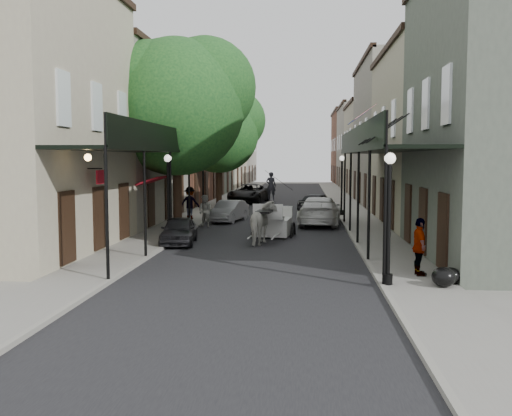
% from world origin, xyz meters
% --- Properties ---
extents(ground, '(140.00, 140.00, 0.00)m').
position_xyz_m(ground, '(0.00, 0.00, 0.00)').
color(ground, gray).
rests_on(ground, ground).
extents(road, '(8.00, 90.00, 0.01)m').
position_xyz_m(road, '(0.00, 20.00, 0.01)').
color(road, black).
rests_on(road, ground).
extents(sidewalk_left, '(2.20, 90.00, 0.12)m').
position_xyz_m(sidewalk_left, '(-5.00, 20.00, 0.06)').
color(sidewalk_left, gray).
rests_on(sidewalk_left, ground).
extents(sidewalk_right, '(2.20, 90.00, 0.12)m').
position_xyz_m(sidewalk_right, '(5.00, 20.00, 0.06)').
color(sidewalk_right, gray).
rests_on(sidewalk_right, ground).
extents(building_row_left, '(5.00, 80.00, 10.50)m').
position_xyz_m(building_row_left, '(-8.60, 30.00, 5.25)').
color(building_row_left, '#ACA68A').
rests_on(building_row_left, ground).
extents(building_row_right, '(5.00, 80.00, 10.50)m').
position_xyz_m(building_row_right, '(8.60, 30.00, 5.25)').
color(building_row_right, gray).
rests_on(building_row_right, ground).
extents(gallery_left, '(2.20, 18.05, 4.88)m').
position_xyz_m(gallery_left, '(-4.79, 6.98, 4.05)').
color(gallery_left, black).
rests_on(gallery_left, sidewalk_left).
extents(gallery_right, '(2.20, 18.05, 4.88)m').
position_xyz_m(gallery_right, '(4.79, 6.98, 4.05)').
color(gallery_right, black).
rests_on(gallery_right, sidewalk_right).
extents(tree_near, '(7.31, 6.80, 9.63)m').
position_xyz_m(tree_near, '(-4.20, 10.18, 6.49)').
color(tree_near, '#382619').
rests_on(tree_near, sidewalk_left).
extents(tree_far, '(6.45, 6.00, 8.61)m').
position_xyz_m(tree_far, '(-4.25, 24.18, 5.84)').
color(tree_far, '#382619').
rests_on(tree_far, sidewalk_left).
extents(lamppost_right_near, '(0.32, 0.32, 3.71)m').
position_xyz_m(lamppost_right_near, '(4.10, -2.00, 2.05)').
color(lamppost_right_near, black).
rests_on(lamppost_right_near, sidewalk_right).
extents(lamppost_left, '(0.32, 0.32, 3.71)m').
position_xyz_m(lamppost_left, '(-4.10, 6.00, 2.05)').
color(lamppost_left, black).
rests_on(lamppost_left, sidewalk_left).
extents(lamppost_right_far, '(0.32, 0.32, 3.71)m').
position_xyz_m(lamppost_right_far, '(4.10, 18.00, 2.05)').
color(lamppost_right_far, black).
rests_on(lamppost_right_far, sidewalk_right).
extents(horse, '(1.23, 2.28, 1.84)m').
position_xyz_m(horse, '(0.03, 6.00, 0.92)').
color(horse, beige).
rests_on(horse, ground).
extents(carriage, '(2.08, 2.87, 3.08)m').
position_xyz_m(carriage, '(0.34, 8.85, 1.20)').
color(carriage, black).
rests_on(carriage, ground).
extents(pedestrian_walking, '(1.04, 0.95, 1.73)m').
position_xyz_m(pedestrian_walking, '(-3.50, 11.79, 0.86)').
color(pedestrian_walking, '#A4A49B').
rests_on(pedestrian_walking, ground).
extents(pedestrian_sidewalk_left, '(1.25, 0.76, 1.88)m').
position_xyz_m(pedestrian_sidewalk_left, '(-4.93, 14.76, 1.06)').
color(pedestrian_sidewalk_left, gray).
rests_on(pedestrian_sidewalk_left, sidewalk_left).
extents(pedestrian_sidewalk_right, '(0.47, 1.05, 1.76)m').
position_xyz_m(pedestrian_sidewalk_right, '(5.23, -0.66, 1.00)').
color(pedestrian_sidewalk_right, gray).
rests_on(pedestrian_sidewalk_right, sidewalk_right).
extents(car_left_near, '(1.73, 3.59, 1.18)m').
position_xyz_m(car_left_near, '(-3.60, 5.75, 0.59)').
color(car_left_near, black).
rests_on(car_left_near, ground).
extents(car_left_mid, '(2.03, 3.91, 1.23)m').
position_xyz_m(car_left_mid, '(-2.60, 14.56, 0.61)').
color(car_left_mid, '#A1A0A6').
rests_on(car_left_mid, ground).
extents(car_left_far, '(3.43, 5.94, 1.56)m').
position_xyz_m(car_left_far, '(-2.79, 28.62, 0.78)').
color(car_left_far, black).
rests_on(car_left_far, ground).
extents(car_right_near, '(2.66, 5.57, 1.57)m').
position_xyz_m(car_right_near, '(2.60, 13.34, 0.78)').
color(car_right_near, silver).
rests_on(car_right_near, ground).
extents(car_right_far, '(2.91, 4.36, 1.38)m').
position_xyz_m(car_right_far, '(2.60, 20.35, 0.69)').
color(car_right_far, black).
rests_on(car_right_far, ground).
extents(trash_bags, '(0.92, 1.07, 0.56)m').
position_xyz_m(trash_bags, '(5.72, -2.03, 0.38)').
color(trash_bags, black).
rests_on(trash_bags, sidewalk_right).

